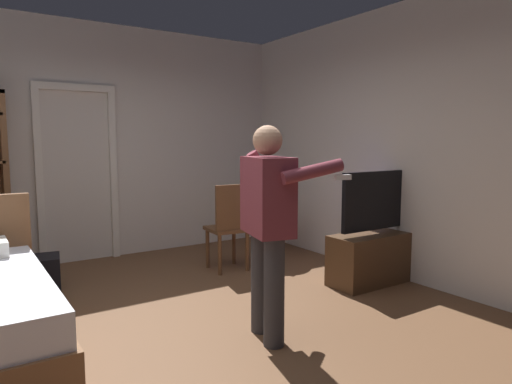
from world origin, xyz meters
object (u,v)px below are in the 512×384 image
tv_flatscreen (377,250)px  laptop (268,199)px  side_table (267,221)px  suitcase_small (31,274)px  bottle_on_table (281,194)px  wooden_chair (230,223)px  person_blue_shirt (269,217)px

tv_flatscreen → laptop: (-0.43, 1.35, 0.41)m
side_table → suitcase_small: 2.67m
suitcase_small → side_table: bearing=3.8°
side_table → bottle_on_table: 0.38m
side_table → suitcase_small: size_ratio=1.31×
bottle_on_table → suitcase_small: size_ratio=0.52×
laptop → wooden_chair: bearing=-165.7°
bottle_on_table → side_table: bearing=150.3°
laptop → person_blue_shirt: person_blue_shirt is taller
person_blue_shirt → suitcase_small: person_blue_shirt is taller
laptop → bottle_on_table: size_ratio=1.52×
wooden_chair → tv_flatscreen: bearing=-47.8°
tv_flatscreen → laptop: size_ratio=2.75×
tv_flatscreen → wooden_chair: 1.61m
side_table → suitcase_small: bearing=173.9°
tv_flatscreen → person_blue_shirt: person_blue_shirt is taller
bottle_on_table → person_blue_shirt: person_blue_shirt is taller
tv_flatscreen → bottle_on_table: 1.42m
laptop → wooden_chair: (-0.64, -0.16, -0.21)m
bottle_on_table → wooden_chair: wooden_chair is taller
side_table → suitcase_small: side_table is taller
laptop → bottle_on_table: 0.17m
laptop → suitcase_small: 2.70m
side_table → laptop: 0.28m
side_table → wooden_chair: size_ratio=0.71×
side_table → wooden_chair: (-0.66, -0.20, 0.07)m
laptop → person_blue_shirt: size_ratio=0.27×
side_table → wooden_chair: wooden_chair is taller
bottle_on_table → person_blue_shirt: (-1.45, -1.80, 0.10)m
side_table → bottle_on_table: size_ratio=2.52×
tv_flatscreen → wooden_chair: size_ratio=1.17×
wooden_chair → laptop: bearing=14.3°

